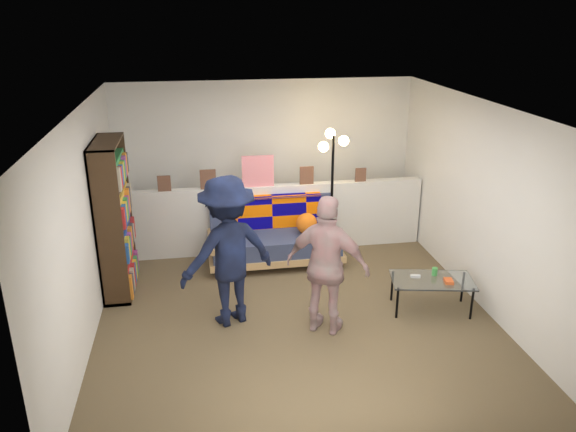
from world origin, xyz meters
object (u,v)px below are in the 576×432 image
Objects in this scene: person_left at (228,252)px; person_right at (327,266)px; futon_sofa at (276,236)px; floor_lamp at (332,167)px; coffee_table at (433,281)px; bookshelf at (114,223)px.

person_left is 1.11m from person_right.
futon_sofa is 1.24m from floor_lamp.
floor_lamp is (-0.80, 1.81, 0.92)m from coffee_table.
person_right is at bearing -30.50° from bookshelf.
person_left is at bearing 9.89° from person_right.
futon_sofa is at bearing 134.17° from coffee_table.
person_left reaches higher than person_right.
floor_lamp is (0.82, 0.14, 0.92)m from futon_sofa.
coffee_table is (3.70, -1.15, -0.53)m from bookshelf.
person_left is (-2.37, 0.15, 0.49)m from coffee_table.
bookshelf reaches higher than person_right.
bookshelf reaches higher than futon_sofa.
coffee_table is at bearing -66.24° from floor_lamp.
bookshelf is 1.06× the size of floor_lamp.
futon_sofa is 2.33m from coffee_table.
floor_lamp is at bearing -74.00° from person_right.
person_right is (0.29, -1.91, 0.42)m from futon_sofa.
bookshelf is 1.22× the size of person_right.
bookshelf is at bearing 0.12° from person_right.
person_right is (2.36, -1.39, -0.11)m from bookshelf.
futon_sofa is 0.97× the size of bookshelf.
futon_sofa is 1.18× the size of person_right.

